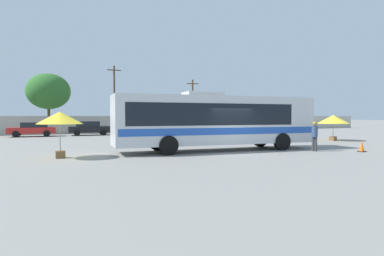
{
  "coord_description": "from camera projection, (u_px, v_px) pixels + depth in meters",
  "views": [
    {
      "loc": [
        -9.54,
        -15.3,
        2.06
      ],
      "look_at": [
        -0.37,
        4.66,
        1.24
      ],
      "focal_mm": 29.61,
      "sensor_mm": 36.0,
      "label": 1
    }
  ],
  "objects": [
    {
      "name": "ground_plane",
      "position": [
        170.0,
        140.0,
        27.03
      ],
      "size": [
        300.0,
        300.0,
        0.0
      ],
      "primitive_type": "plane",
      "color": "gray"
    },
    {
      "name": "perimeter_wall",
      "position": [
        130.0,
        124.0,
        40.09
      ],
      "size": [
        80.0,
        0.3,
        2.08
      ],
      "primitive_type": "cube",
      "color": "#B2AD9E",
      "rests_on": "ground_plane"
    },
    {
      "name": "coach_bus_silver_blue",
      "position": [
        215.0,
        120.0,
        18.87
      ],
      "size": [
        12.38,
        3.54,
        3.46
      ],
      "color": "silver",
      "rests_on": "ground_plane"
    },
    {
      "name": "attendant_by_bus_door",
      "position": [
        315.0,
        134.0,
        18.61
      ],
      "size": [
        0.45,
        0.45,
        1.73
      ],
      "color": "#38383D",
      "rests_on": "ground_plane"
    },
    {
      "name": "vendor_umbrella_near_gate_yellow",
      "position": [
        333.0,
        120.0,
        26.62
      ],
      "size": [
        2.57,
        2.57,
        2.15
      ],
      "color": "gray",
      "rests_on": "ground_plane"
    },
    {
      "name": "vendor_umbrella_secondary_yellow",
      "position": [
        60.0,
        119.0,
        15.49
      ],
      "size": [
        2.18,
        2.18,
        2.28
      ],
      "color": "gray",
      "rests_on": "ground_plane"
    },
    {
      "name": "parked_car_leftmost_red",
      "position": [
        33.0,
        129.0,
        32.0
      ],
      "size": [
        4.48,
        2.12,
        1.43
      ],
      "color": "red",
      "rests_on": "ground_plane"
    },
    {
      "name": "parked_car_second_black",
      "position": [
        89.0,
        128.0,
        34.26
      ],
      "size": [
        4.44,
        2.14,
        1.51
      ],
      "color": "black",
      "rests_on": "ground_plane"
    },
    {
      "name": "parked_car_third_maroon",
      "position": [
        153.0,
        127.0,
        36.61
      ],
      "size": [
        4.41,
        2.15,
        1.48
      ],
      "color": "maroon",
      "rests_on": "ground_plane"
    },
    {
      "name": "parked_car_rightmost_grey",
      "position": [
        193.0,
        126.0,
        39.6
      ],
      "size": [
        4.55,
        2.1,
        1.5
      ],
      "color": "slate",
      "rests_on": "ground_plane"
    },
    {
      "name": "utility_pole_near",
      "position": [
        193.0,
        104.0,
        47.06
      ],
      "size": [
        1.8,
        0.29,
        7.48
      ],
      "color": "#4C3823",
      "rests_on": "ground_plane"
    },
    {
      "name": "utility_pole_far",
      "position": [
        114.0,
        97.0,
        42.9
      ],
      "size": [
        1.8,
        0.24,
        8.89
      ],
      "color": "#4C3823",
      "rests_on": "ground_plane"
    },
    {
      "name": "roadside_tree_midleft",
      "position": [
        48.0,
        91.0,
        38.68
      ],
      "size": [
        5.14,
        5.14,
        7.28
      ],
      "color": "brown",
      "rests_on": "ground_plane"
    },
    {
      "name": "traffic_cone_on_apron",
      "position": [
        362.0,
        147.0,
        18.29
      ],
      "size": [
        0.36,
        0.36,
        0.64
      ],
      "color": "black",
      "rests_on": "ground_plane"
    }
  ]
}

